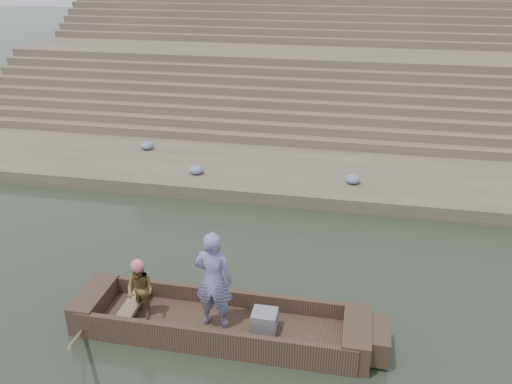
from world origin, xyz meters
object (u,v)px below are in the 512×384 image
(main_rowboat, at_px, (220,328))
(standing_man, at_px, (214,280))
(television, at_px, (264,321))
(rowing_man, at_px, (140,290))

(main_rowboat, xyz_separation_m, standing_man, (-0.08, -0.01, 1.09))
(main_rowboat, distance_m, standing_man, 1.10)
(standing_man, xyz_separation_m, television, (0.94, 0.01, -0.78))
(main_rowboat, bearing_deg, standing_man, -175.58)
(standing_man, height_order, television, standing_man)
(main_rowboat, xyz_separation_m, television, (0.85, 0.00, 0.31))
(main_rowboat, relative_size, standing_man, 2.55)
(standing_man, height_order, rowing_man, standing_man)
(television, bearing_deg, main_rowboat, -180.00)
(main_rowboat, height_order, rowing_man, rowing_man)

